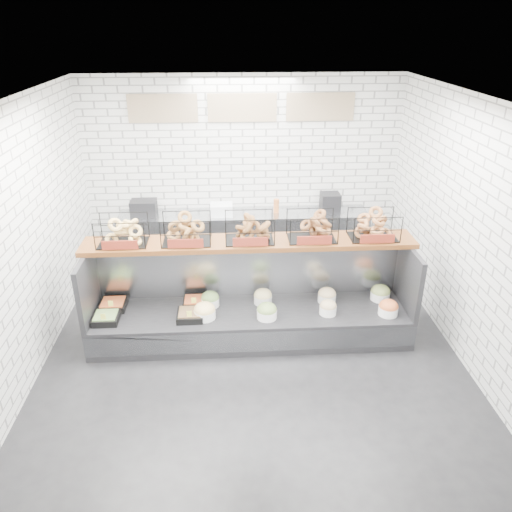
{
  "coord_description": "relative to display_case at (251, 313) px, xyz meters",
  "views": [
    {
      "loc": [
        -0.26,
        -5.09,
        3.74
      ],
      "look_at": [
        0.07,
        0.45,
        1.08
      ],
      "focal_mm": 35.0,
      "sensor_mm": 36.0,
      "label": 1
    }
  ],
  "objects": [
    {
      "name": "ground",
      "position": [
        -0.01,
        -0.34,
        -0.33
      ],
      "size": [
        5.5,
        5.5,
        0.0
      ],
      "primitive_type": "plane",
      "color": "black",
      "rests_on": "ground"
    },
    {
      "name": "bagel_shelf",
      "position": [
        -0.01,
        0.17,
        1.06
      ],
      "size": [
        4.1,
        0.5,
        0.4
      ],
      "color": "#48240F",
      "rests_on": "display_case"
    },
    {
      "name": "room_shell",
      "position": [
        -0.01,
        0.26,
        1.73
      ],
      "size": [
        5.02,
        5.51,
        3.01
      ],
      "color": "silver",
      "rests_on": "ground"
    },
    {
      "name": "prep_counter",
      "position": [
        -0.01,
        2.09,
        0.14
      ],
      "size": [
        4.0,
        0.6,
        1.2
      ],
      "color": "#93969B",
      "rests_on": "ground"
    },
    {
      "name": "display_case",
      "position": [
        0.0,
        0.0,
        0.0
      ],
      "size": [
        4.0,
        0.9,
        1.2
      ],
      "color": "black",
      "rests_on": "ground"
    }
  ]
}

